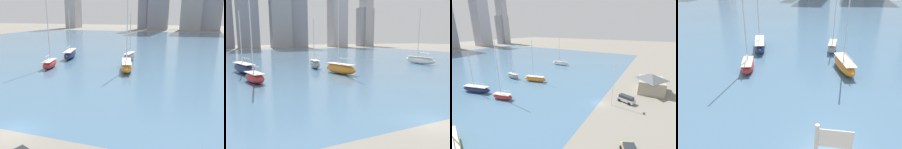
# 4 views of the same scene
# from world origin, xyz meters

# --- Properties ---
(harbor_water) EXTENTS (180.00, 140.00, 0.00)m
(harbor_water) POSITION_xyz_m (0.00, 70.00, 0.00)
(harbor_water) COLOR #476B89
(harbor_water) RESTS_ON ground_plane
(sailboat_orange) EXTENTS (4.31, 9.02, 15.62)m
(sailboat_orange) POSITION_xyz_m (4.60, 26.77, 1.13)
(sailboat_orange) COLOR orange
(sailboat_orange) RESTS_ON harbor_water
(sailboat_gray) EXTENTS (2.47, 6.67, 11.46)m
(sailboat_gray) POSITION_xyz_m (2.80, 36.96, 1.09)
(sailboat_gray) COLOR gray
(sailboat_gray) RESTS_ON harbor_water
(sailboat_navy) EXTENTS (5.06, 10.31, 12.46)m
(sailboat_navy) POSITION_xyz_m (-12.87, 35.69, 1.11)
(sailboat_navy) COLOR #19234C
(sailboat_navy) RESTS_ON harbor_water
(sailboat_red) EXTENTS (3.56, 6.63, 16.31)m
(sailboat_red) POSITION_xyz_m (-11.80, 24.41, 1.02)
(sailboat_red) COLOR #B72828
(sailboat_red) RESTS_ON harbor_water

